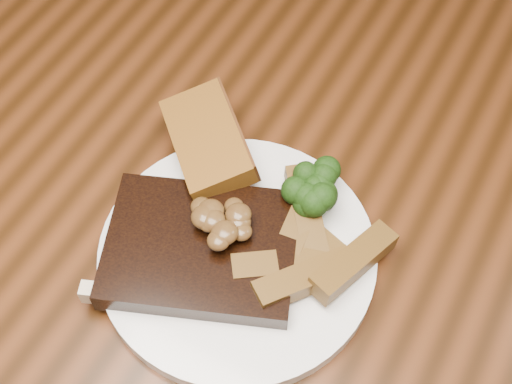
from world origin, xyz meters
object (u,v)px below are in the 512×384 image
dining_table (267,245)px  potato_wedges (314,263)px  garlic_bread (209,153)px  plate (238,256)px  steak (201,249)px

dining_table → potato_wedges: 0.15m
dining_table → potato_wedges: (0.07, -0.05, 0.12)m
dining_table → garlic_bread: 0.14m
potato_wedges → dining_table: bearing=144.9°
dining_table → garlic_bread: bearing=175.4°
dining_table → plate: plate is taller
potato_wedges → steak: bearing=-158.8°
plate → steak: (-0.03, -0.02, 0.02)m
plate → steak: steak is taller
dining_table → plate: size_ratio=6.24×
garlic_bread → potato_wedges: 0.16m
plate → garlic_bread: bearing=134.8°
steak → potato_wedges: (0.10, 0.04, -0.00)m
plate → potato_wedges: size_ratio=2.10×
steak → potato_wedges: bearing=-0.8°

